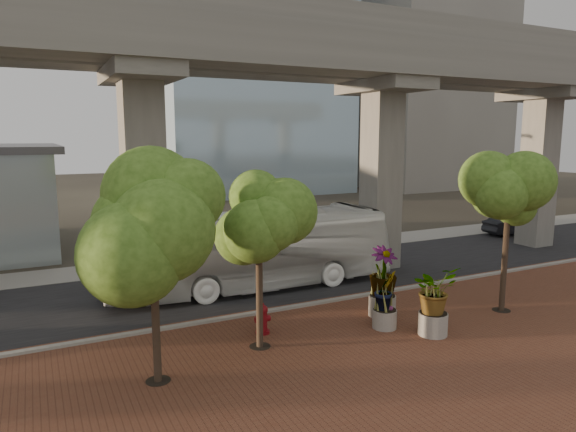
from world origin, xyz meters
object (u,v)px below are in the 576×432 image
fire_hydrant (263,319)px  planter_front (434,293)px  transit_bus (252,250)px  parked_car (512,225)px

fire_hydrant → planter_front: planter_front is taller
transit_bus → planter_front: 8.68m
parked_car → planter_front: bearing=128.0°
parked_car → planter_front: size_ratio=1.71×
fire_hydrant → parked_car: bearing=21.1°
transit_bus → planter_front: size_ratio=5.29×
fire_hydrant → planter_front: (5.22, -2.74, 0.96)m
transit_bus → parked_car: 21.46m
parked_car → planter_front: planter_front is taller
transit_bus → fire_hydrant: transit_bus is taller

